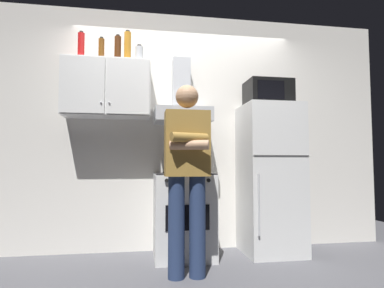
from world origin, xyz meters
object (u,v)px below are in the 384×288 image
at_px(range_hood, 182,105).
at_px(person_standing, 187,170).
at_px(bottle_soda_red, 81,46).
at_px(bottle_liquor_amber, 128,47).
at_px(bottle_canister_steel, 139,54).
at_px(bottle_beer_brown, 101,50).
at_px(upper_cabinet, 107,89).
at_px(microwave, 268,94).
at_px(stove_oven, 183,215).
at_px(bottle_rum_dark, 118,49).
at_px(refrigerator, 270,178).

relative_size(range_hood, person_standing, 0.46).
bearing_deg(bottle_soda_red, bottle_liquor_amber, -0.65).
distance_m(bottle_canister_steel, bottle_soda_red, 0.60).
distance_m(range_hood, bottle_beer_brown, 1.04).
distance_m(upper_cabinet, range_hood, 0.81).
distance_m(upper_cabinet, microwave, 1.75).
relative_size(stove_oven, microwave, 1.82).
xyz_separation_m(bottle_rum_dark, bottle_soda_red, (-0.37, -0.01, 0.00)).
bearing_deg(microwave, range_hood, 173.54).
height_order(stove_oven, person_standing, person_standing).
height_order(person_standing, bottle_liquor_amber, bottle_liquor_amber).
relative_size(bottle_soda_red, bottle_liquor_amber, 0.88).
bearing_deg(stove_oven, bottle_liquor_amber, 170.98).
distance_m(refrigerator, bottle_liquor_amber, 2.09).
bearing_deg(bottle_liquor_amber, upper_cabinet, 171.43).
relative_size(refrigerator, bottle_beer_brown, 6.20).
bearing_deg(person_standing, microwave, 32.00).
relative_size(person_standing, bottle_canister_steel, 8.74).
bearing_deg(microwave, bottle_beer_brown, 176.75).
bearing_deg(refrigerator, upper_cabinet, 175.93).
bearing_deg(stove_oven, upper_cabinet, 171.10).
relative_size(stove_oven, bottle_beer_brown, 3.39).
distance_m(stove_oven, microwave, 1.62).
bearing_deg(range_hood, bottle_liquor_amber, -176.89).
distance_m(stove_oven, bottle_soda_red, 2.06).
height_order(microwave, bottle_beer_brown, bottle_beer_brown).
distance_m(upper_cabinet, bottle_canister_steel, 0.51).
relative_size(upper_cabinet, bottle_beer_brown, 3.49).
xyz_separation_m(stove_oven, bottle_liquor_amber, (-0.59, 0.09, 1.78)).
height_order(upper_cabinet, bottle_liquor_amber, bottle_liquor_amber).
bearing_deg(bottle_liquor_amber, stove_oven, -9.02).
relative_size(bottle_canister_steel, bottle_rum_dark, 0.65).
distance_m(person_standing, bottle_beer_brown, 1.68).
height_order(stove_oven, microwave, microwave).
height_order(upper_cabinet, range_hood, range_hood).
height_order(stove_oven, bottle_soda_red, bottle_soda_red).
relative_size(microwave, bottle_liquor_amber, 1.42).
bearing_deg(refrigerator, bottle_beer_brown, 176.18).
height_order(upper_cabinet, stove_oven, upper_cabinet).
xyz_separation_m(bottle_canister_steel, bottle_liquor_amber, (-0.12, -0.01, 0.07)).
bearing_deg(refrigerator, person_standing, -148.77).
bearing_deg(stove_oven, microwave, 1.15).
bearing_deg(microwave, refrigerator, -89.10).
bearing_deg(person_standing, bottle_liquor_amber, 127.86).
relative_size(stove_oven, refrigerator, 0.55).
bearing_deg(refrigerator, bottle_liquor_amber, 176.53).
bearing_deg(range_hood, bottle_canister_steel, -176.79).
bearing_deg(bottle_soda_red, upper_cabinet, 5.37).
relative_size(microwave, bottle_canister_steel, 2.56).
height_order(bottle_canister_steel, bottle_soda_red, bottle_soda_red).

